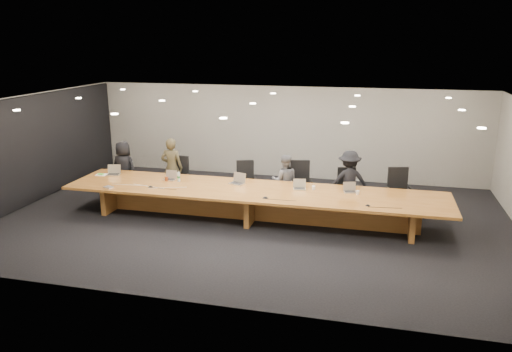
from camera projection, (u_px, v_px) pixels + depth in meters
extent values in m
plane|color=black|center=(253.00, 220.00, 11.91)|extent=(12.00, 12.00, 0.00)
cube|color=#B1ADA1|center=(285.00, 132.00, 15.28)|extent=(12.00, 0.02, 2.80)
cube|color=black|center=(31.00, 151.00, 12.92)|extent=(0.08, 7.84, 2.74)
cube|color=brown|center=(253.00, 191.00, 11.72)|extent=(9.00, 1.80, 0.06)
cube|color=brown|center=(253.00, 206.00, 11.82)|extent=(7.65, 0.15, 0.69)
cube|color=brown|center=(116.00, 195.00, 12.65)|extent=(0.12, 1.26, 0.69)
cube|color=brown|center=(253.00, 206.00, 11.82)|extent=(0.12, 1.26, 0.69)
cube|color=brown|center=(411.00, 219.00, 10.99)|extent=(0.12, 1.26, 0.69)
imported|color=black|center=(124.00, 168.00, 13.74)|extent=(0.75, 0.51, 1.48)
imported|color=#36301D|center=(172.00, 168.00, 13.42)|extent=(0.63, 0.44, 1.63)
imported|color=slate|center=(285.00, 181.00, 12.69)|extent=(0.75, 0.63, 1.36)
imported|color=black|center=(349.00, 181.00, 12.35)|extent=(1.09, 0.78, 1.54)
cylinder|color=silver|center=(179.00, 177.00, 12.35)|extent=(0.09, 0.09, 0.22)
cylinder|color=brown|center=(167.00, 179.00, 12.41)|extent=(0.10, 0.10, 0.10)
cone|color=white|center=(314.00, 188.00, 11.68)|extent=(0.10, 0.10, 0.09)
cone|color=silver|center=(358.00, 193.00, 11.33)|extent=(0.09, 0.09, 0.09)
cube|color=white|center=(101.00, 175.00, 12.96)|extent=(0.29, 0.25, 0.02)
cube|color=#50D238|center=(101.00, 174.00, 12.94)|extent=(0.16, 0.11, 0.02)
cube|color=silver|center=(108.00, 187.00, 11.85)|extent=(0.24, 0.21, 0.03)
cone|color=black|center=(150.00, 186.00, 11.91)|extent=(0.15, 0.15, 0.03)
cone|color=black|center=(265.00, 197.00, 11.08)|extent=(0.16, 0.16, 0.03)
cone|color=black|center=(368.00, 205.00, 10.58)|extent=(0.13, 0.13, 0.03)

